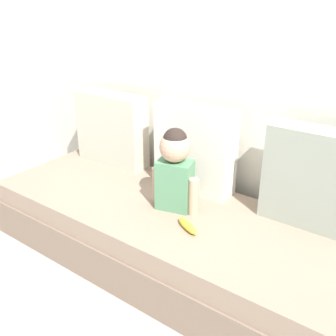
{
  "coord_description": "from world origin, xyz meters",
  "views": [
    {
      "loc": [
        1.14,
        -1.53,
        1.49
      ],
      "look_at": [
        0.02,
        0.0,
        0.63
      ],
      "focal_mm": 41.08,
      "sensor_mm": 36.0,
      "label": 1
    }
  ],
  "objects_px": {
    "couch": "(165,235)",
    "throw_pillow_center": "(195,148)",
    "toddler": "(175,167)",
    "throw_pillow_left": "(112,129)",
    "throw_pillow_right": "(309,178)",
    "banana": "(188,226)"
  },
  "relations": [
    {
      "from": "couch",
      "to": "throw_pillow_right",
      "type": "distance_m",
      "value": 0.88
    },
    {
      "from": "couch",
      "to": "throw_pillow_right",
      "type": "height_order",
      "value": "throw_pillow_right"
    },
    {
      "from": "throw_pillow_center",
      "to": "throw_pillow_right",
      "type": "distance_m",
      "value": 0.69
    },
    {
      "from": "throw_pillow_center",
      "to": "banana",
      "type": "bearing_deg",
      "value": -61.14
    },
    {
      "from": "throw_pillow_center",
      "to": "couch",
      "type": "bearing_deg",
      "value": -90.0
    },
    {
      "from": "throw_pillow_center",
      "to": "banana",
      "type": "distance_m",
      "value": 0.54
    },
    {
      "from": "throw_pillow_left",
      "to": "couch",
      "type": "bearing_deg",
      "value": -24.12
    },
    {
      "from": "couch",
      "to": "throw_pillow_right",
      "type": "xyz_separation_m",
      "value": [
        0.69,
        0.31,
        0.45
      ]
    },
    {
      "from": "throw_pillow_left",
      "to": "toddler",
      "type": "relative_size",
      "value": 1.15
    },
    {
      "from": "toddler",
      "to": "banana",
      "type": "xyz_separation_m",
      "value": [
        0.18,
        -0.14,
        -0.23
      ]
    },
    {
      "from": "throw_pillow_right",
      "to": "couch",
      "type": "bearing_deg",
      "value": -155.88
    },
    {
      "from": "throw_pillow_left",
      "to": "throw_pillow_center",
      "type": "height_order",
      "value": "throw_pillow_center"
    },
    {
      "from": "throw_pillow_left",
      "to": "throw_pillow_right",
      "type": "bearing_deg",
      "value": 0.0
    },
    {
      "from": "throw_pillow_center",
      "to": "banana",
      "type": "relative_size",
      "value": 3.06
    },
    {
      "from": "throw_pillow_right",
      "to": "toddler",
      "type": "xyz_separation_m",
      "value": [
        -0.64,
        -0.28,
        -0.01
      ]
    },
    {
      "from": "couch",
      "to": "throw_pillow_center",
      "type": "bearing_deg",
      "value": 90.0
    },
    {
      "from": "couch",
      "to": "toddler",
      "type": "bearing_deg",
      "value": 30.83
    },
    {
      "from": "couch",
      "to": "throw_pillow_right",
      "type": "relative_size",
      "value": 4.27
    },
    {
      "from": "throw_pillow_center",
      "to": "toddler",
      "type": "height_order",
      "value": "throw_pillow_center"
    },
    {
      "from": "throw_pillow_center",
      "to": "toddler",
      "type": "bearing_deg",
      "value": -79.92
    },
    {
      "from": "couch",
      "to": "toddler",
      "type": "relative_size",
      "value": 4.69
    },
    {
      "from": "throw_pillow_left",
      "to": "banana",
      "type": "distance_m",
      "value": 1.04
    }
  ]
}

